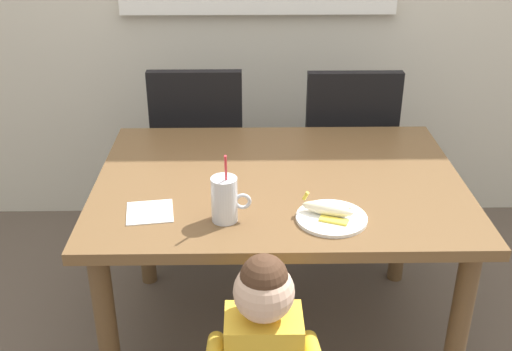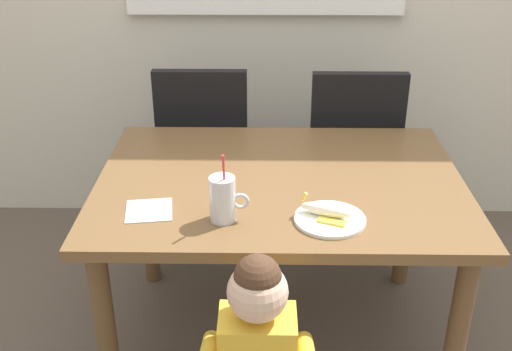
# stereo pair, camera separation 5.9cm
# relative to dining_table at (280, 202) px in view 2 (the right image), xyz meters

# --- Properties ---
(ground_plane) EXTENTS (24.00, 24.00, 0.00)m
(ground_plane) POSITION_rel_dining_table_xyz_m (0.00, 0.00, -0.65)
(ground_plane) COLOR brown
(dining_table) EXTENTS (1.33, 0.97, 0.74)m
(dining_table) POSITION_rel_dining_table_xyz_m (0.00, 0.00, 0.00)
(dining_table) COLOR brown
(dining_table) RESTS_ON ground
(dining_chair_left) EXTENTS (0.44, 0.45, 0.96)m
(dining_chair_left) POSITION_rel_dining_table_xyz_m (-0.35, 0.73, -0.10)
(dining_chair_left) COLOR black
(dining_chair_left) RESTS_ON ground
(dining_chair_right) EXTENTS (0.44, 0.45, 0.96)m
(dining_chair_right) POSITION_rel_dining_table_xyz_m (0.36, 0.70, -0.10)
(dining_chair_right) COLOR black
(dining_chair_right) RESTS_ON ground
(toddler_standing) EXTENTS (0.33, 0.24, 0.84)m
(toddler_standing) POSITION_rel_dining_table_xyz_m (-0.07, -0.65, -0.12)
(toddler_standing) COLOR #3F4760
(toddler_standing) RESTS_ON ground
(milk_cup) EXTENTS (0.13, 0.09, 0.25)m
(milk_cup) POSITION_rel_dining_table_xyz_m (-0.19, -0.29, 0.17)
(milk_cup) COLOR silver
(milk_cup) RESTS_ON dining_table
(snack_plate) EXTENTS (0.23, 0.23, 0.01)m
(snack_plate) POSITION_rel_dining_table_xyz_m (0.15, -0.30, 0.10)
(snack_plate) COLOR white
(snack_plate) RESTS_ON dining_table
(peeled_banana) EXTENTS (0.17, 0.13, 0.07)m
(peeled_banana) POSITION_rel_dining_table_xyz_m (0.14, -0.29, 0.13)
(peeled_banana) COLOR #F4EAC6
(peeled_banana) RESTS_ON snack_plate
(paper_napkin) EXTENTS (0.17, 0.17, 0.00)m
(paper_napkin) POSITION_rel_dining_table_xyz_m (-0.44, -0.24, 0.10)
(paper_napkin) COLOR white
(paper_napkin) RESTS_ON dining_table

